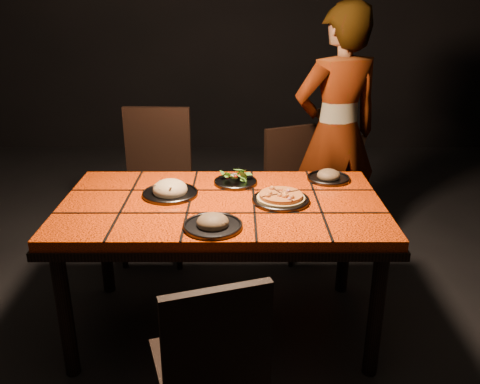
{
  "coord_description": "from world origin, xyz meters",
  "views": [
    {
      "loc": [
        0.09,
        -2.35,
        1.72
      ],
      "look_at": [
        0.09,
        -0.05,
        0.82
      ],
      "focal_mm": 38.0,
      "sensor_mm": 36.0,
      "label": 1
    }
  ],
  "objects_px": {
    "chair_far_left": "(156,173)",
    "plate_pasta": "(170,191)",
    "chair_far_right": "(296,182)",
    "plate_pizza": "(281,199)",
    "chair_near": "(211,361)",
    "diner": "(336,134)",
    "dining_table": "(222,215)"
  },
  "relations": [
    {
      "from": "chair_far_right",
      "to": "plate_pizza",
      "type": "distance_m",
      "value": 1.02
    },
    {
      "from": "dining_table",
      "to": "chair_far_right",
      "type": "height_order",
      "value": "chair_far_right"
    },
    {
      "from": "dining_table",
      "to": "diner",
      "type": "bearing_deg",
      "value": 51.81
    },
    {
      "from": "dining_table",
      "to": "chair_far_right",
      "type": "relative_size",
      "value": 1.86
    },
    {
      "from": "plate_pasta",
      "to": "chair_near",
      "type": "bearing_deg",
      "value": -74.96
    },
    {
      "from": "chair_near",
      "to": "chair_far_left",
      "type": "height_order",
      "value": "chair_far_left"
    },
    {
      "from": "chair_near",
      "to": "chair_far_right",
      "type": "distance_m",
      "value": 1.88
    },
    {
      "from": "dining_table",
      "to": "diner",
      "type": "relative_size",
      "value": 0.96
    },
    {
      "from": "plate_pasta",
      "to": "diner",
      "type": "bearing_deg",
      "value": 40.33
    },
    {
      "from": "plate_pizza",
      "to": "plate_pasta",
      "type": "bearing_deg",
      "value": 170.75
    },
    {
      "from": "chair_near",
      "to": "diner",
      "type": "xyz_separation_m",
      "value": [
        0.75,
        1.8,
        0.36
      ]
    },
    {
      "from": "chair_far_left",
      "to": "chair_far_right",
      "type": "bearing_deg",
      "value": 4.95
    },
    {
      "from": "chair_far_right",
      "to": "dining_table",
      "type": "bearing_deg",
      "value": -140.62
    },
    {
      "from": "chair_far_right",
      "to": "diner",
      "type": "distance_m",
      "value": 0.43
    },
    {
      "from": "dining_table",
      "to": "chair_far_left",
      "type": "height_order",
      "value": "chair_far_left"
    },
    {
      "from": "chair_near",
      "to": "chair_far_left",
      "type": "bearing_deg",
      "value": -93.19
    },
    {
      "from": "diner",
      "to": "plate_pasta",
      "type": "xyz_separation_m",
      "value": [
        -1.0,
        -0.85,
        -0.07
      ]
    },
    {
      "from": "chair_far_right",
      "to": "plate_pizza",
      "type": "xyz_separation_m",
      "value": [
        -0.19,
        -0.96,
        0.27
      ]
    },
    {
      "from": "diner",
      "to": "chair_far_right",
      "type": "bearing_deg",
      "value": -22.83
    },
    {
      "from": "dining_table",
      "to": "chair_far_left",
      "type": "bearing_deg",
      "value": 117.63
    },
    {
      "from": "chair_far_left",
      "to": "diner",
      "type": "xyz_separation_m",
      "value": [
        1.22,
        0.01,
        0.27
      ]
    },
    {
      "from": "dining_table",
      "to": "chair_far_left",
      "type": "distance_m",
      "value": 1.04
    },
    {
      "from": "chair_near",
      "to": "dining_table",
      "type": "bearing_deg",
      "value": -108.79
    },
    {
      "from": "plate_pizza",
      "to": "chair_far_right",
      "type": "bearing_deg",
      "value": 78.89
    },
    {
      "from": "chair_far_left",
      "to": "diner",
      "type": "bearing_deg",
      "value": 3.73
    },
    {
      "from": "chair_far_right",
      "to": "plate_pizza",
      "type": "height_order",
      "value": "chair_far_right"
    },
    {
      "from": "dining_table",
      "to": "chair_near",
      "type": "height_order",
      "value": "chair_near"
    },
    {
      "from": "dining_table",
      "to": "diner",
      "type": "xyz_separation_m",
      "value": [
        0.73,
        0.93,
        0.17
      ]
    },
    {
      "from": "chair_near",
      "to": "plate_pizza",
      "type": "height_order",
      "value": "chair_near"
    },
    {
      "from": "chair_near",
      "to": "chair_far_right",
      "type": "xyz_separation_m",
      "value": [
        0.5,
        1.82,
        0.02
      ]
    },
    {
      "from": "diner",
      "to": "plate_pizza",
      "type": "xyz_separation_m",
      "value": [
        -0.44,
        -0.94,
        -0.08
      ]
    },
    {
      "from": "chair_far_left",
      "to": "plate_pasta",
      "type": "distance_m",
      "value": 0.89
    }
  ]
}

